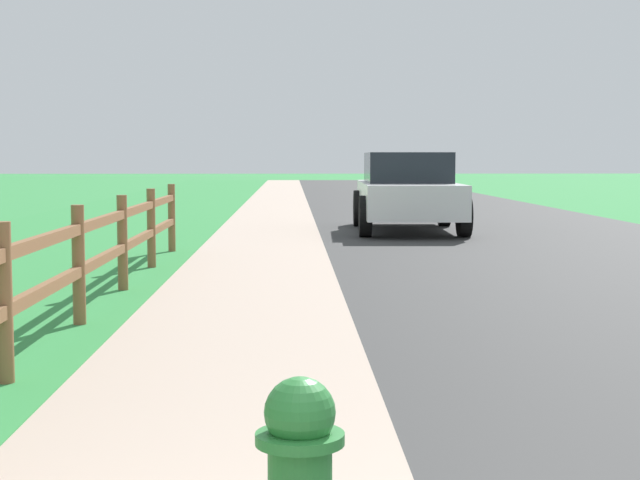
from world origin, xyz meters
TOP-DOWN VIEW (x-y plane):
  - ground_plane at (0.00, 25.00)m, footprint 120.00×120.00m
  - road_asphalt at (3.50, 27.00)m, footprint 7.00×66.00m
  - curb_concrete at (-3.00, 27.00)m, footprint 6.00×66.00m
  - grass_verge at (-4.50, 27.00)m, footprint 5.00×66.00m
  - rail_fence at (-2.37, 6.47)m, footprint 0.11×13.15m
  - parked_suv_white at (1.75, 17.11)m, footprint 2.12×4.59m

SIDE VIEW (x-z plane):
  - ground_plane at x=0.00m, z-range 0.00..0.00m
  - road_asphalt at x=3.50m, z-range 0.00..0.01m
  - curb_concrete at x=-3.00m, z-range 0.00..0.01m
  - grass_verge at x=-4.50m, z-range 0.00..0.01m
  - rail_fence at x=-2.37m, z-range 0.08..1.12m
  - parked_suv_white at x=1.75m, z-range 0.02..1.56m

